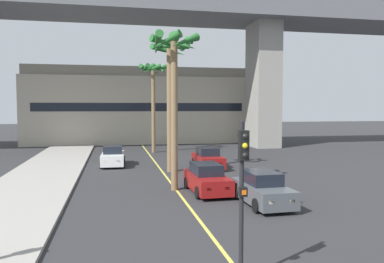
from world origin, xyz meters
name	(u,v)px	position (x,y,z in m)	size (l,w,h in m)	color
sidewalk_left	(10,207)	(-8.00, 16.00, 0.07)	(4.80, 80.00, 0.15)	#9E9991
lane_stripe_center	(163,173)	(0.00, 24.00, 0.00)	(0.14, 56.00, 0.01)	#DBCC4C
bridge_overpass	(156,13)	(1.28, 39.58, 14.71)	(79.86, 8.00, 18.32)	slate
pier_building_backdrop	(139,106)	(0.00, 48.40, 4.70)	(28.14, 8.04, 9.53)	#BCB29E
car_queue_front	(262,189)	(3.43, 14.40, 0.72)	(1.92, 4.14, 1.56)	#4C5156
car_queue_second	(113,156)	(-3.43, 28.14, 0.72)	(1.96, 4.16, 1.56)	white
car_queue_third	(207,179)	(1.50, 17.40, 0.72)	(1.94, 4.16, 1.56)	maroon
car_queue_fourth	(208,159)	(3.53, 25.41, 0.72)	(1.84, 4.10, 1.56)	maroon
traffic_light_median_near	(242,179)	(-0.12, 6.92, 2.71)	(0.24, 0.37, 4.20)	black
palm_tree_near_median	(170,76)	(0.53, 24.38, 6.76)	(2.79, 2.88, 9.12)	brown
palm_tree_mid_median	(153,82)	(0.57, 36.32, 7.12)	(2.96, 3.02, 8.94)	brown
palm_tree_far_median	(174,66)	(-0.09, 18.36, 6.79)	(2.83, 2.92, 8.65)	brown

